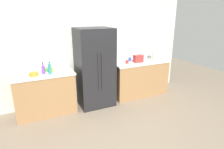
{
  "coord_description": "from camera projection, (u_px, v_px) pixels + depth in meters",
  "views": [
    {
      "loc": [
        -1.44,
        -2.6,
        2.11
      ],
      "look_at": [
        0.01,
        0.44,
        1.03
      ],
      "focal_mm": 30.56,
      "sensor_mm": 36.0,
      "label": 1
    }
  ],
  "objects": [
    {
      "name": "kitchen_back_panel",
      "position": [
        87.0,
        42.0,
        4.6
      ],
      "size": [
        5.37,
        0.1,
        2.93
      ],
      "primitive_type": "cube",
      "color": "silver",
      "rests_on": "ground_plane"
    },
    {
      "name": "cup_b",
      "position": [
        127.0,
        62.0,
        4.77
      ],
      "size": [
        0.08,
        0.08,
        0.08
      ],
      "primitive_type": "cylinder",
      "color": "red",
      "rests_on": "counter_right"
    },
    {
      "name": "counter_right",
      "position": [
        139.0,
        78.0,
        5.12
      ],
      "size": [
        1.52,
        0.65,
        0.92
      ],
      "color": "#9E7247",
      "rests_on": "ground_plane"
    },
    {
      "name": "bottle_b",
      "position": [
        50.0,
        69.0,
        3.9
      ],
      "size": [
        0.07,
        0.07,
        0.26
      ],
      "color": "teal",
      "rests_on": "counter_left"
    },
    {
      "name": "bowl_b",
      "position": [
        34.0,
        74.0,
        3.82
      ],
      "size": [
        0.18,
        0.18,
        0.06
      ],
      "primitive_type": "cylinder",
      "color": "orange",
      "rests_on": "counter_left"
    },
    {
      "name": "cup_a",
      "position": [
        130.0,
        59.0,
        4.99
      ],
      "size": [
        0.08,
        0.08,
        0.1
      ],
      "primitive_type": "cylinder",
      "color": "blue",
      "rests_on": "counter_right"
    },
    {
      "name": "bowl_c",
      "position": [
        61.0,
        71.0,
        4.08
      ],
      "size": [
        0.18,
        0.18,
        0.05
      ],
      "primitive_type": "cylinder",
      "color": "white",
      "rests_on": "counter_left"
    },
    {
      "name": "counter_left",
      "position": [
        45.0,
        93.0,
        4.13
      ],
      "size": [
        1.25,
        0.65,
        0.92
      ],
      "color": "#9E7247",
      "rests_on": "ground_plane"
    },
    {
      "name": "toaster",
      "position": [
        138.0,
        59.0,
        4.87
      ],
      "size": [
        0.24,
        0.15,
        0.18
      ],
      "primitive_type": "cube",
      "color": "red",
      "rests_on": "counter_right"
    },
    {
      "name": "bowl_a",
      "position": [
        47.0,
        70.0,
        4.14
      ],
      "size": [
        0.14,
        0.14,
        0.06
      ],
      "primitive_type": "cylinder",
      "color": "green",
      "rests_on": "counter_left"
    },
    {
      "name": "rice_cooker",
      "position": [
        157.0,
        54.0,
        5.09
      ],
      "size": [
        0.28,
        0.28,
        0.34
      ],
      "color": "white",
      "rests_on": "counter_right"
    },
    {
      "name": "cup_c",
      "position": [
        51.0,
        70.0,
        4.05
      ],
      "size": [
        0.08,
        0.08,
        0.1
      ],
      "primitive_type": "cylinder",
      "color": "yellow",
      "rests_on": "counter_left"
    },
    {
      "name": "ground_plane",
      "position": [
        122.0,
        135.0,
        3.47
      ],
      "size": [
        10.75,
        10.75,
        0.0
      ],
      "primitive_type": "plane",
      "color": "gray"
    },
    {
      "name": "refrigerator",
      "position": [
        95.0,
        68.0,
        4.42
      ],
      "size": [
        0.8,
        0.72,
        1.82
      ],
      "color": "black",
      "rests_on": "ground_plane"
    },
    {
      "name": "bottle_a",
      "position": [
        43.0,
        70.0,
        3.93
      ],
      "size": [
        0.07,
        0.07,
        0.24
      ],
      "color": "purple",
      "rests_on": "counter_left"
    }
  ]
}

